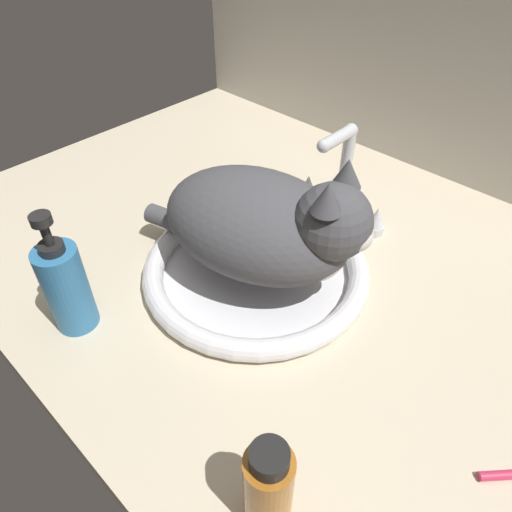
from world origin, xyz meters
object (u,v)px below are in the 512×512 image
sink_basin (256,269)px  amber_bottle (268,488)px  faucet (341,184)px  soap_pump_bottle (66,286)px  cat (268,224)px

sink_basin → amber_bottle: bearing=-44.7°
faucet → soap_pump_bottle: 46.42cm
cat → amber_bottle: size_ratio=2.82×
sink_basin → cat: (1.89, 0.46, 9.28)cm
faucet → amber_bottle: bearing=-61.5°
soap_pump_bottle → sink_basin: bearing=64.2°
cat → soap_pump_bottle: bearing=-118.9°
cat → faucet: bearing=95.2°
amber_bottle → soap_pump_bottle: bearing=179.3°
faucet → amber_bottle: size_ratio=1.39×
faucet → cat: size_ratio=0.49×
faucet → cat: 21.05cm
soap_pump_bottle → cat: bearing=61.1°
faucet → soap_pump_bottle: size_ratio=0.97×
sink_basin → soap_pump_bottle: 27.12cm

